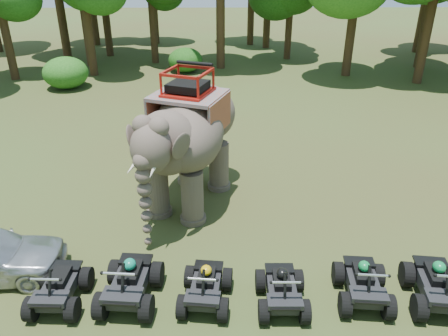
# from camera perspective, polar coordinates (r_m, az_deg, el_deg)

# --- Properties ---
(ground) EXTENTS (110.00, 110.00, 0.00)m
(ground) POSITION_cam_1_polar(r_m,az_deg,el_deg) (12.63, 0.07, -10.21)
(ground) COLOR #47381E
(ground) RESTS_ON ground
(elephant) EXTENTS (4.12, 5.83, 4.49)m
(elephant) POSITION_cam_1_polar(r_m,az_deg,el_deg) (13.79, -4.66, 3.88)
(elephant) COLOR brown
(elephant) RESTS_ON ground
(atv_0) EXTENTS (1.24, 1.66, 1.20)m
(atv_0) POSITION_cam_1_polar(r_m,az_deg,el_deg) (11.26, -20.87, -13.83)
(atv_0) COLOR black
(atv_0) RESTS_ON ground
(atv_1) EXTENTS (1.46, 1.90, 1.33)m
(atv_1) POSITION_cam_1_polar(r_m,az_deg,el_deg) (10.81, -12.30, -13.86)
(atv_1) COLOR black
(atv_1) RESTS_ON ground
(atv_2) EXTENTS (1.33, 1.71, 1.18)m
(atv_2) POSITION_cam_1_polar(r_m,az_deg,el_deg) (10.59, -2.42, -14.72)
(atv_2) COLOR black
(atv_2) RESTS_ON ground
(atv_3) EXTENTS (1.17, 1.59, 1.17)m
(atv_3) POSITION_cam_1_polar(r_m,az_deg,el_deg) (10.60, 7.61, -14.97)
(atv_3) COLOR black
(atv_3) RESTS_ON ground
(atv_4) EXTENTS (1.36, 1.77, 1.23)m
(atv_4) POSITION_cam_1_polar(r_m,az_deg,el_deg) (11.14, 17.81, -13.63)
(atv_4) COLOR black
(atv_4) RESTS_ON ground
(atv_5) EXTENTS (1.52, 1.93, 1.32)m
(atv_5) POSITION_cam_1_polar(r_m,az_deg,el_deg) (11.66, 26.24, -13.07)
(atv_5) COLOR black
(atv_5) RESTS_ON ground
(tree_1) EXTENTS (4.65, 4.65, 6.64)m
(tree_1) POSITION_cam_1_polar(r_m,az_deg,el_deg) (34.12, 8.58, 19.39)
(tree_1) COLOR #195114
(tree_1) RESTS_ON ground
(tree_2) EXTENTS (6.26, 6.26, 8.94)m
(tree_2) POSITION_cam_1_polar(r_m,az_deg,el_deg) (29.96, 16.67, 19.84)
(tree_2) COLOR #195114
(tree_2) RESTS_ON ground
(tree_3) EXTENTS (5.72, 5.72, 8.18)m
(tree_3) POSITION_cam_1_polar(r_m,az_deg,el_deg) (29.69, 25.35, 17.68)
(tree_3) COLOR #195114
(tree_3) RESTS_ON ground
(tree_24) EXTENTS (5.11, 5.11, 7.30)m
(tree_24) POSITION_cam_1_polar(r_m,az_deg,el_deg) (31.05, -26.91, 16.84)
(tree_24) COLOR #195114
(tree_24) RESTS_ON ground
(tree_25) EXTENTS (5.11, 5.11, 7.30)m
(tree_25) POSITION_cam_1_polar(r_m,az_deg,el_deg) (30.27, -17.48, 18.23)
(tree_25) COLOR #195114
(tree_25) RESTS_ON ground
(tree_26) EXTENTS (5.07, 5.07, 7.24)m
(tree_26) POSITION_cam_1_polar(r_m,az_deg,el_deg) (32.87, -9.38, 19.59)
(tree_26) COLOR #195114
(tree_26) RESTS_ON ground
(tree_32) EXTENTS (6.13, 6.13, 8.76)m
(tree_32) POSITION_cam_1_polar(r_m,az_deg,el_deg) (32.84, -17.97, 20.06)
(tree_32) COLOR #195114
(tree_32) RESTS_ON ground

